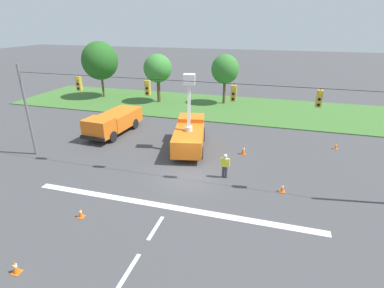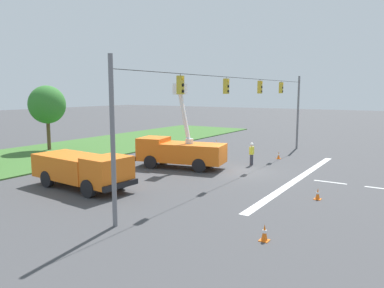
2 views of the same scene
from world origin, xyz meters
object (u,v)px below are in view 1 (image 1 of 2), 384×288
(utility_truck_bucket_lift, at_px, (190,133))
(traffic_cone_near_bucket, at_px, (282,188))
(traffic_cone_mid_left, at_px, (243,149))
(tree_far_west, at_px, (100,61))
(tree_west, at_px, (158,69))
(road_worker, at_px, (225,164))
(traffic_cone_lane_edge_a, at_px, (336,146))
(tree_centre, at_px, (225,69))
(traffic_cone_foreground_left, at_px, (15,267))
(utility_truck_support_near, at_px, (113,122))
(traffic_cone_lane_edge_b, at_px, (80,213))

(utility_truck_bucket_lift, xyz_separation_m, traffic_cone_near_bucket, (7.65, -5.04, -1.05))
(traffic_cone_mid_left, bearing_deg, tree_far_west, 146.77)
(utility_truck_bucket_lift, relative_size, traffic_cone_near_bucket, 11.42)
(traffic_cone_mid_left, bearing_deg, tree_west, 133.30)
(road_worker, relative_size, traffic_cone_lane_edge_a, 3.00)
(traffic_cone_near_bucket, bearing_deg, tree_centre, 110.38)
(tree_far_west, relative_size, traffic_cone_foreground_left, 10.99)
(traffic_cone_near_bucket, relative_size, traffic_cone_lane_edge_a, 1.04)
(tree_far_west, height_order, traffic_cone_foreground_left, tree_far_west)
(tree_far_west, distance_m, utility_truck_support_near, 15.87)
(tree_west, xyz_separation_m, utility_truck_support_near, (0.32, -12.26, -3.21))
(traffic_cone_lane_edge_a, bearing_deg, tree_west, 152.84)
(tree_far_west, bearing_deg, traffic_cone_foreground_left, -65.12)
(tree_far_west, height_order, tree_centre, tree_far_west)
(road_worker, bearing_deg, traffic_cone_lane_edge_a, 42.76)
(traffic_cone_lane_edge_b, bearing_deg, road_worker, 44.54)
(traffic_cone_foreground_left, relative_size, traffic_cone_mid_left, 0.86)
(tree_centre, xyz_separation_m, utility_truck_bucket_lift, (-0.09, -15.31, -3.09))
(traffic_cone_foreground_left, distance_m, traffic_cone_near_bucket, 14.87)
(tree_centre, bearing_deg, traffic_cone_lane_edge_a, -45.24)
(tree_far_west, bearing_deg, traffic_cone_lane_edge_a, -20.48)
(road_worker, distance_m, traffic_cone_lane_edge_b, 9.59)
(tree_west, height_order, traffic_cone_mid_left, tree_west)
(utility_truck_bucket_lift, bearing_deg, traffic_cone_near_bucket, -33.41)
(tree_far_west, distance_m, traffic_cone_near_bucket, 31.45)
(traffic_cone_near_bucket, distance_m, traffic_cone_lane_edge_b, 12.19)
(road_worker, bearing_deg, utility_truck_bucket_lift, 131.93)
(tree_far_west, distance_m, traffic_cone_foreground_left, 32.55)
(utility_truck_support_near, bearing_deg, tree_west, 91.51)
(tree_far_west, bearing_deg, road_worker, -41.59)
(traffic_cone_lane_edge_a, bearing_deg, tree_far_west, 159.52)
(tree_centre, relative_size, traffic_cone_near_bucket, 10.21)
(traffic_cone_foreground_left, xyz_separation_m, traffic_cone_mid_left, (7.83, 15.21, 0.06))
(traffic_cone_mid_left, relative_size, traffic_cone_near_bucket, 1.31)
(tree_far_west, bearing_deg, utility_truck_support_near, -54.97)
(road_worker, bearing_deg, traffic_cone_mid_left, 79.98)
(road_worker, distance_m, traffic_cone_mid_left, 4.40)
(tree_far_west, xyz_separation_m, road_worker, (20.63, -18.31, -4.04))
(traffic_cone_foreground_left, bearing_deg, traffic_cone_mid_left, 62.75)
(tree_far_west, height_order, traffic_cone_near_bucket, tree_far_west)
(tree_west, distance_m, utility_truck_support_near, 12.68)
(utility_truck_bucket_lift, height_order, road_worker, utility_truck_bucket_lift)
(utility_truck_support_near, xyz_separation_m, traffic_cone_lane_edge_b, (4.98, -12.40, -0.90))
(tree_west, relative_size, road_worker, 3.52)
(traffic_cone_mid_left, distance_m, traffic_cone_lane_edge_b, 13.36)
(road_worker, height_order, traffic_cone_mid_left, road_worker)
(tree_centre, bearing_deg, tree_far_west, -175.93)
(road_worker, height_order, traffic_cone_lane_edge_b, road_worker)
(traffic_cone_mid_left, bearing_deg, utility_truck_bucket_lift, -178.90)
(tree_far_west, bearing_deg, traffic_cone_lane_edge_b, -61.09)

